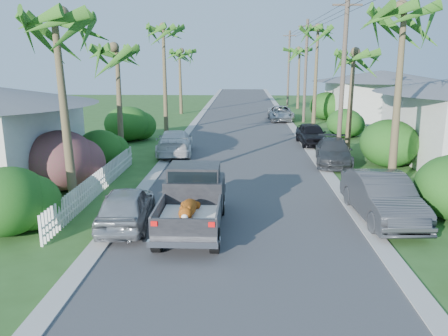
{
  "coord_description": "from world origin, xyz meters",
  "views": [
    {
      "loc": [
        0.06,
        -12.05,
        5.5
      ],
      "look_at": [
        -0.66,
        4.54,
        1.4
      ],
      "focal_mm": 35.0,
      "sensor_mm": 36.0,
      "label": 1
    }
  ],
  "objects_px": {
    "parked_car_ln": "(126,207)",
    "palm_l_d": "(180,51)",
    "pickup_truck": "(194,197)",
    "palm_r_a": "(406,9)",
    "palm_r_d": "(300,49)",
    "house_right_far": "(381,97)",
    "utility_pole_b": "(343,77)",
    "palm_l_b": "(116,48)",
    "parked_car_rm": "(333,152)",
    "parked_car_rf": "(312,134)",
    "parked_car_lf": "(175,142)",
    "palm_l_c": "(163,27)",
    "utility_pole_d": "(289,68)",
    "palm_l_a": "(56,16)",
    "parked_car_rd": "(281,113)",
    "palm_r_b": "(354,53)",
    "utility_pole_c": "(306,71)",
    "parked_car_rn": "(382,197)",
    "palm_r_c": "(318,28)"
  },
  "relations": [
    {
      "from": "utility_pole_b",
      "to": "utility_pole_d",
      "type": "relative_size",
      "value": 1.0
    },
    {
      "from": "palm_l_c",
      "to": "parked_car_rm",
      "type": "bearing_deg",
      "value": -43.93
    },
    {
      "from": "palm_l_c",
      "to": "palm_r_b",
      "type": "relative_size",
      "value": 1.28
    },
    {
      "from": "parked_car_lf",
      "to": "palm_r_b",
      "type": "bearing_deg",
      "value": -177.14
    },
    {
      "from": "parked_car_rn",
      "to": "utility_pole_c",
      "type": "bearing_deg",
      "value": 85.71
    },
    {
      "from": "parked_car_rd",
      "to": "palm_r_a",
      "type": "xyz_separation_m",
      "value": [
        2.7,
        -23.12,
        6.76
      ]
    },
    {
      "from": "palm_r_b",
      "to": "parked_car_lf",
      "type": "bearing_deg",
      "value": -172.04
    },
    {
      "from": "palm_r_d",
      "to": "pickup_truck",
      "type": "bearing_deg",
      "value": -102.0
    },
    {
      "from": "parked_car_rn",
      "to": "parked_car_rd",
      "type": "xyz_separation_m",
      "value": [
        -1.4,
        26.26,
        -0.14
      ]
    },
    {
      "from": "palm_l_b",
      "to": "palm_r_b",
      "type": "bearing_deg",
      "value": 12.62
    },
    {
      "from": "palm_l_c",
      "to": "utility_pole_d",
      "type": "xyz_separation_m",
      "value": [
        11.6,
        21.0,
        -3.31
      ]
    },
    {
      "from": "palm_l_c",
      "to": "palm_r_b",
      "type": "height_order",
      "value": "palm_l_c"
    },
    {
      "from": "parked_car_rf",
      "to": "parked_car_lf",
      "type": "height_order",
      "value": "parked_car_lf"
    },
    {
      "from": "parked_car_ln",
      "to": "palm_l_d",
      "type": "bearing_deg",
      "value": -90.01
    },
    {
      "from": "palm_l_d",
      "to": "palm_r_d",
      "type": "xyz_separation_m",
      "value": [
        13.0,
        6.0,
        0.29
      ]
    },
    {
      "from": "palm_r_d",
      "to": "house_right_far",
      "type": "height_order",
      "value": "palm_r_d"
    },
    {
      "from": "palm_l_d",
      "to": "palm_r_c",
      "type": "bearing_deg",
      "value": -32.21
    },
    {
      "from": "palm_r_a",
      "to": "house_right_far",
      "type": "height_order",
      "value": "palm_r_a"
    },
    {
      "from": "palm_l_a",
      "to": "palm_l_b",
      "type": "relative_size",
      "value": 1.11
    },
    {
      "from": "house_right_far",
      "to": "parked_car_rn",
      "type": "bearing_deg",
      "value": -106.43
    },
    {
      "from": "parked_car_rf",
      "to": "palm_l_d",
      "type": "distance_m",
      "value": 21.11
    },
    {
      "from": "parked_car_rf",
      "to": "utility_pole_b",
      "type": "xyz_separation_m",
      "value": [
        0.94,
        -4.02,
        3.89
      ]
    },
    {
      "from": "parked_car_ln",
      "to": "palm_l_b",
      "type": "distance_m",
      "value": 11.91
    },
    {
      "from": "palm_r_d",
      "to": "palm_l_a",
      "type": "bearing_deg",
      "value": -108.94
    },
    {
      "from": "parked_car_rn",
      "to": "palm_r_b",
      "type": "distance_m",
      "value": 13.28
    },
    {
      "from": "palm_l_b",
      "to": "palm_r_d",
      "type": "relative_size",
      "value": 0.93
    },
    {
      "from": "utility_pole_b",
      "to": "palm_l_b",
      "type": "bearing_deg",
      "value": -175.39
    },
    {
      "from": "palm_l_c",
      "to": "utility_pole_c",
      "type": "bearing_deg",
      "value": 27.35
    },
    {
      "from": "parked_car_rm",
      "to": "palm_r_a",
      "type": "bearing_deg",
      "value": -68.66
    },
    {
      "from": "pickup_truck",
      "to": "palm_r_d",
      "type": "height_order",
      "value": "palm_r_d"
    },
    {
      "from": "parked_car_rn",
      "to": "parked_car_rd",
      "type": "relative_size",
      "value": 1.01
    },
    {
      "from": "palm_l_a",
      "to": "palm_l_c",
      "type": "distance_m",
      "value": 19.03
    },
    {
      "from": "parked_car_ln",
      "to": "parked_car_lf",
      "type": "xyz_separation_m",
      "value": [
        -0.13,
        11.69,
        0.04
      ]
    },
    {
      "from": "house_right_far",
      "to": "palm_r_a",
      "type": "bearing_deg",
      "value": -105.6
    },
    {
      "from": "palm_r_b",
      "to": "palm_r_d",
      "type": "bearing_deg",
      "value": 90.23
    },
    {
      "from": "parked_car_rn",
      "to": "palm_l_c",
      "type": "height_order",
      "value": "palm_l_c"
    },
    {
      "from": "palm_l_c",
      "to": "palm_l_d",
      "type": "relative_size",
      "value": 1.19
    },
    {
      "from": "pickup_truck",
      "to": "palm_r_a",
      "type": "height_order",
      "value": "palm_r_a"
    },
    {
      "from": "parked_car_rm",
      "to": "house_right_far",
      "type": "xyz_separation_m",
      "value": [
        8.0,
        18.6,
        1.46
      ]
    },
    {
      "from": "parked_car_ln",
      "to": "palm_l_d",
      "type": "relative_size",
      "value": 0.52
    },
    {
      "from": "palm_r_c",
      "to": "utility_pole_d",
      "type": "relative_size",
      "value": 1.04
    },
    {
      "from": "parked_car_rf",
      "to": "palm_l_a",
      "type": "distance_m",
      "value": 18.79
    },
    {
      "from": "parked_car_rf",
      "to": "palm_r_d",
      "type": "relative_size",
      "value": 0.52
    },
    {
      "from": "parked_car_rn",
      "to": "parked_car_lf",
      "type": "height_order",
      "value": "parked_car_rn"
    },
    {
      "from": "parked_car_rd",
      "to": "parked_car_rm",
      "type": "bearing_deg",
      "value": -86.19
    },
    {
      "from": "palm_l_b",
      "to": "utility_pole_c",
      "type": "relative_size",
      "value": 0.82
    },
    {
      "from": "parked_car_lf",
      "to": "palm_r_d",
      "type": "height_order",
      "value": "palm_r_d"
    },
    {
      "from": "utility_pole_d",
      "to": "parked_car_lf",
      "type": "bearing_deg",
      "value": -108.01
    },
    {
      "from": "palm_r_b",
      "to": "utility_pole_c",
      "type": "distance_m",
      "value": 13.11
    },
    {
      "from": "parked_car_rd",
      "to": "palm_l_d",
      "type": "distance_m",
      "value": 12.62
    }
  ]
}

